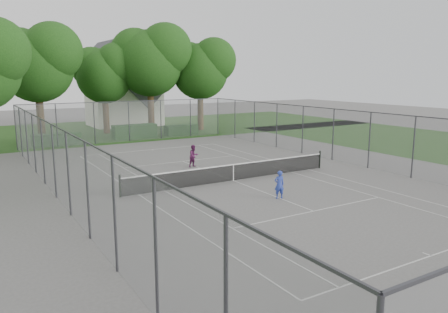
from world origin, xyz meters
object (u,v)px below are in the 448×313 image
tennis_net (233,172)px  house (124,92)px  girl_player (279,185)px  woman_player (194,156)px

tennis_net → house: size_ratio=1.36×
tennis_net → girl_player: 4.06m
house → girl_player: size_ratio=7.04×
house → girl_player: bearing=-96.5°
tennis_net → woman_player: size_ratio=9.13×
tennis_net → house: bearing=82.7°
house → tennis_net: bearing=-97.3°
woman_player → tennis_net: bearing=-102.4°
girl_player → house: bearing=-81.0°
house → woman_player: bearing=-98.9°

